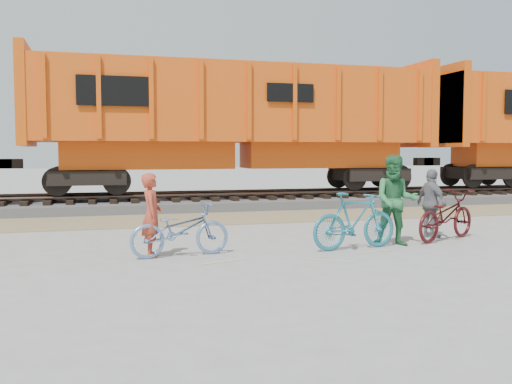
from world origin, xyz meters
TOP-DOWN VIEW (x-y plane):
  - ground at (0.00, 0.00)m, footprint 120.00×120.00m
  - gravel_strip at (0.00, 5.50)m, footprint 120.00×3.00m
  - ballast_bed at (0.00, 9.00)m, footprint 120.00×4.00m
  - track at (0.00, 9.00)m, footprint 120.00×2.60m
  - hopper_car_center at (1.66, 9.00)m, footprint 14.00×3.13m
  - bicycle_blue at (-1.64, -0.07)m, footprint 1.92×0.91m
  - bicycle_teal at (1.76, -0.23)m, footprint 1.93×0.80m
  - bicycle_maroon at (4.15, 0.30)m, footprint 2.15×1.52m
  - person_solo at (-2.14, 0.03)m, footprint 0.42×0.59m
  - person_man at (2.76, -0.03)m, footprint 1.11×1.02m
  - person_woman at (4.05, 0.70)m, footprint 0.47×0.93m

SIDE VIEW (x-z plane):
  - ground at x=0.00m, z-range 0.00..0.00m
  - gravel_strip at x=0.00m, z-range 0.00..0.02m
  - ballast_bed at x=0.00m, z-range 0.00..0.30m
  - track at x=0.00m, z-range 0.35..0.59m
  - bicycle_blue at x=-1.64m, z-range 0.00..0.97m
  - bicycle_maroon at x=4.15m, z-range 0.00..1.07m
  - bicycle_teal at x=1.76m, z-range 0.00..1.13m
  - person_solo at x=-2.14m, z-range 0.00..1.52m
  - person_woman at x=4.05m, z-range 0.00..1.53m
  - person_man at x=2.76m, z-range 0.00..1.85m
  - hopper_car_center at x=1.66m, z-range 0.68..5.33m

